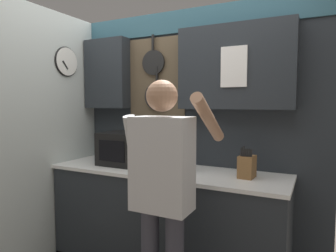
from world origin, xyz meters
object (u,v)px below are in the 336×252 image
microwave (129,149)px  person (163,184)px  utensil_crock (188,160)px  knife_block (247,166)px

microwave → person: (0.69, -0.63, -0.09)m
microwave → person: 0.94m
utensil_crock → person: size_ratio=0.22×
person → knife_block: bearing=57.3°
utensil_crock → person: 0.64m
knife_block → person: size_ratio=0.15×
knife_block → utensil_crock: size_ratio=0.69×
microwave → utensil_crock: size_ratio=1.39×
microwave → utensil_crock: bearing=0.1°
knife_block → person: (-0.40, -0.63, -0.03)m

